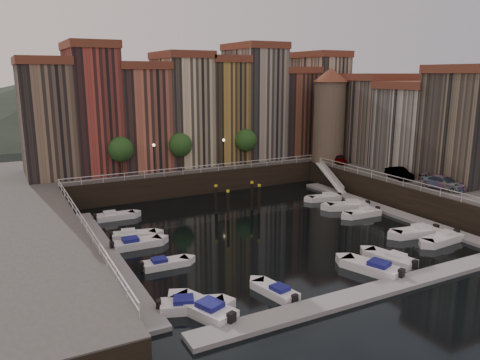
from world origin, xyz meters
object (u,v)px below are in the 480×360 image
boat_left_0 (191,305)px  car_b (399,174)px  car_c (443,183)px  gangway (330,176)px  car_a (339,160)px  boat_left_1 (164,264)px  corner_tower (329,114)px  boat_left_2 (136,243)px  mooring_pilings (239,200)px

boat_left_0 → car_b: 36.47m
boat_left_0 → car_c: 34.92m
gangway → car_a: bearing=34.7°
boat_left_1 → car_c: (33.15, -0.42, 3.42)m
gangway → boat_left_1: (-29.48, -15.12, -1.60)m
car_c → corner_tower: bearing=81.2°
corner_tower → boat_left_0: 44.23m
boat_left_0 → car_c: (33.93, 7.51, 3.38)m
boat_left_2 → car_a: car_a is taller
car_a → car_b: 11.54m
corner_tower → gangway: bearing=-122.8°
boat_left_2 → car_c: (34.01, -6.14, 3.37)m
boat_left_1 → boat_left_2: boat_left_2 is taller
corner_tower → car_b: 15.26m
mooring_pilings → car_c: bearing=-28.5°
boat_left_2 → boat_left_1: bearing=-80.9°
boat_left_0 → car_b: bearing=42.3°
boat_left_0 → boat_left_1: boat_left_0 is taller
boat_left_2 → car_b: car_b is taller
gangway → car_c: size_ratio=1.63×
car_a → car_b: (0.10, -11.54, 0.03)m
corner_tower → boat_left_2: size_ratio=2.90×
boat_left_0 → car_a: 42.11m
boat_left_2 → car_c: 34.72m
mooring_pilings → boat_left_2: mooring_pilings is taller
mooring_pilings → car_b: size_ratio=1.15×
boat_left_2 → car_b: (33.68, 0.10, 3.33)m
corner_tower → car_c: (0.76, -20.04, -6.45)m
gangway → car_b: size_ratio=1.96×
boat_left_0 → car_c: bearing=32.5°
corner_tower → boat_left_0: corner_tower is taller
mooring_pilings → boat_left_2: size_ratio=1.03×
mooring_pilings → boat_left_0: mooring_pilings is taller
boat_left_0 → car_b: (33.61, 13.75, 3.34)m
gangway → boat_left_2: size_ratio=1.75×
boat_left_2 → boat_left_0: bearing=-89.1°
corner_tower → gangway: size_ratio=1.66×
boat_left_2 → car_b: 33.84m
boat_left_2 → car_a: size_ratio=1.22×
boat_left_1 → mooring_pilings: bearing=42.4°
mooring_pilings → car_a: bearing=18.5°
boat_left_1 → car_b: size_ratio=0.98×
car_a → gangway: bearing=-126.8°
boat_left_2 → car_a: 35.69m
boat_left_0 → car_a: size_ratio=1.22×
boat_left_1 → car_a: 37.19m
gangway → car_a: car_a is taller
boat_left_0 → boat_left_2: (-0.07, 13.65, 0.01)m
mooring_pilings → car_a: size_ratio=1.25×
mooring_pilings → boat_left_1: 16.63m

